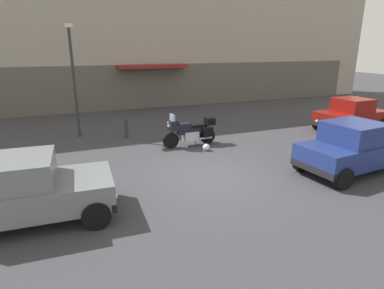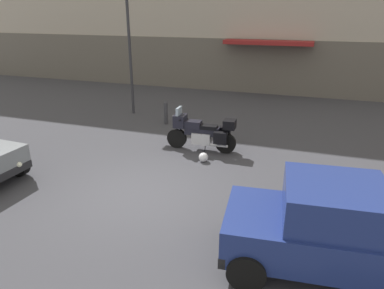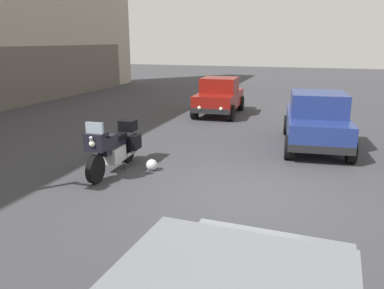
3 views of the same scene
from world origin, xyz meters
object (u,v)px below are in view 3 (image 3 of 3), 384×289
(car_hatchback_near, at_px, (316,120))
(car_compact_side, at_px, (219,96))
(helmet, at_px, (152,165))
(motorcycle, at_px, (113,146))

(car_hatchback_near, relative_size, car_compact_side, 1.13)
(helmet, xyz_separation_m, car_compact_side, (7.68, 0.26, 0.63))
(helmet, height_order, car_hatchback_near, car_hatchback_near)
(motorcycle, xyz_separation_m, helmet, (0.31, -0.86, -0.48))
(motorcycle, height_order, helmet, motorcycle)
(helmet, distance_m, car_hatchback_near, 5.14)
(car_hatchback_near, bearing_deg, motorcycle, 123.97)
(helmet, relative_size, car_hatchback_near, 0.07)
(motorcycle, xyz_separation_m, car_hatchback_near, (3.78, -4.60, 0.19))
(motorcycle, bearing_deg, car_hatchback_near, 127.52)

